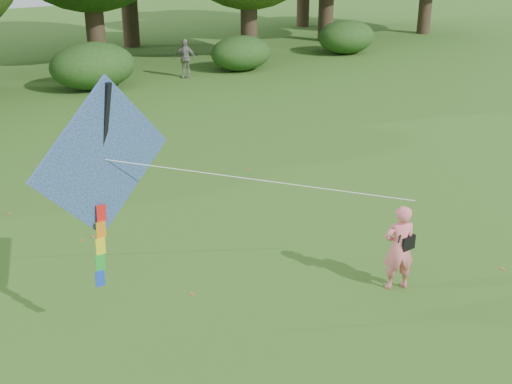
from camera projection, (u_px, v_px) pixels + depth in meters
ground at (354, 297)px, 11.27m from camera, size 100.00×100.00×0.00m
man_kite_flyer at (399, 248)px, 11.27m from camera, size 0.69×0.59×1.60m
bystander_right at (185, 58)px, 27.94m from camera, size 0.98×0.99×1.68m
crossbody_bag at (405, 241)px, 11.27m from camera, size 0.43×0.20×0.67m
flying_kite at (104, 162)px, 8.99m from camera, size 6.13×1.93×3.20m
shrub_band at (1, 81)px, 23.61m from camera, size 39.15×3.22×1.88m
fallen_leaves at (231, 222)px, 14.15m from camera, size 10.46×14.26×0.01m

